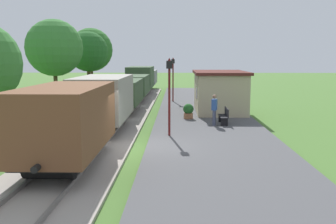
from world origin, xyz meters
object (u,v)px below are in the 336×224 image
at_px(tree_trackside_far, 54,48).
at_px(tree_field_distant, 91,50).
at_px(person_waiting, 214,109).
at_px(lamp_post_far, 173,71).
at_px(tree_field_left, 88,52).
at_px(bench_near_hut, 224,116).
at_px(station_hut, 219,91).
at_px(bench_down_platform, 211,98).
at_px(freight_train, 127,89).
at_px(potted_planter, 188,111).
at_px(lamp_post_near, 169,82).

relative_size(tree_trackside_far, tree_field_distant, 0.96).
xyz_separation_m(person_waiting, lamp_post_far, (-2.41, 11.18, 1.62)).
xyz_separation_m(person_waiting, tree_field_left, (-9.62, 11.43, 3.25)).
bearing_deg(bench_near_hut, lamp_post_far, 105.82).
bearing_deg(station_hut, bench_down_platform, 93.56).
xyz_separation_m(freight_train, station_hut, (6.80, -3.00, 0.10)).
relative_size(station_hut, tree_field_distant, 0.84).
height_order(station_hut, person_waiting, station_hut).
bearing_deg(station_hut, freight_train, 156.17).
bearing_deg(person_waiting, tree_field_distant, -38.47).
relative_size(freight_train, person_waiting, 22.92).
bearing_deg(tree_field_left, person_waiting, -49.89).
height_order(bench_down_platform, tree_field_left, tree_field_left).
bearing_deg(potted_planter, bench_near_hut, -42.02).
bearing_deg(tree_field_left, tree_trackside_far, -100.09).
distance_m(station_hut, tree_trackside_far, 11.87).
height_order(bench_down_platform, tree_field_distant, tree_field_distant).
bearing_deg(freight_train, bench_down_platform, 7.59).
distance_m(station_hut, lamp_post_far, 6.75).
bearing_deg(station_hut, lamp_post_near, -112.02).
relative_size(station_hut, lamp_post_far, 1.57).
relative_size(bench_near_hut, bench_down_platform, 1.00).
bearing_deg(bench_down_platform, tree_field_distant, 143.27).
height_order(tree_trackside_far, tree_field_distant, tree_field_distant).
relative_size(freight_train, lamp_post_far, 10.59).
distance_m(bench_near_hut, lamp_post_far, 11.31).
bearing_deg(station_hut, potted_planter, -125.30).
relative_size(freight_train, lamp_post_near, 10.59).
xyz_separation_m(bench_near_hut, tree_field_left, (-10.25, 10.94, 3.71)).
xyz_separation_m(lamp_post_near, tree_field_distant, (-8.43, 20.52, 1.90)).
height_order(tree_trackside_far, tree_field_left, tree_trackside_far).
bearing_deg(tree_trackside_far, lamp_post_near, -45.93).
distance_m(person_waiting, lamp_post_far, 11.55).
bearing_deg(tree_field_distant, station_hut, -46.72).
height_order(person_waiting, potted_planter, person_waiting).
xyz_separation_m(station_hut, lamp_post_far, (-3.27, 5.79, 1.15)).
distance_m(bench_down_platform, tree_trackside_far, 12.40).
relative_size(freight_train, station_hut, 6.76).
distance_m(freight_train, person_waiting, 10.29).
distance_m(potted_planter, tree_field_left, 12.89).
bearing_deg(tree_field_left, bench_near_hut, -46.87).
distance_m(bench_down_platform, tree_field_left, 11.11).
height_order(lamp_post_near, tree_field_left, tree_field_left).
distance_m(potted_planter, tree_field_distant, 18.65).
height_order(lamp_post_far, tree_field_distant, tree_field_distant).
xyz_separation_m(person_waiting, lamp_post_near, (-2.41, -2.70, 1.62)).
height_order(freight_train, person_waiting, freight_train).
bearing_deg(tree_field_left, tree_field_distant, 100.72).
height_order(bench_down_platform, lamp_post_near, lamp_post_near).
bearing_deg(person_waiting, station_hut, -78.87).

